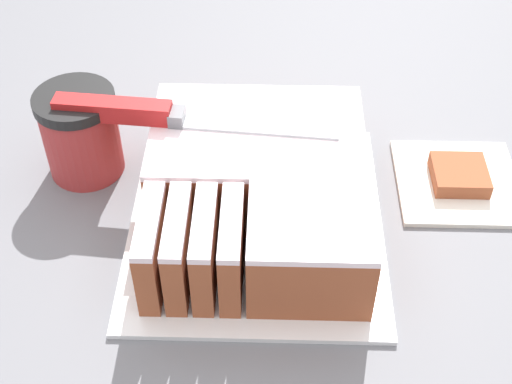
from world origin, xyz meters
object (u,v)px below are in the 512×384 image
Objects in this scene: knife at (139,113)px; coffee_cup at (81,133)px; cake_board at (256,222)px; brownie at (459,175)px; cake at (259,189)px.

knife is 2.91× the size of coffee_cup.
knife is 0.09m from coffee_cup.
brownie is at bearing 16.74° from cake_board.
cake_board is 5.00× the size of brownie.
cake_board is 1.17× the size of cake.
coffee_cup is at bearing 168.52° from knife.
knife reaches higher than cake_board.
cake_board is at bearing -163.26° from brownie.
cake reaches higher than brownie.
brownie is (0.23, 0.07, 0.01)m from cake_board.
cake reaches higher than cake_board.
coffee_cup is 1.71× the size of brownie.
coffee_cup is (-0.20, 0.09, 0.05)m from cake_board.
cake_board is at bearing -21.79° from knife.
cake is 2.49× the size of coffee_cup.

